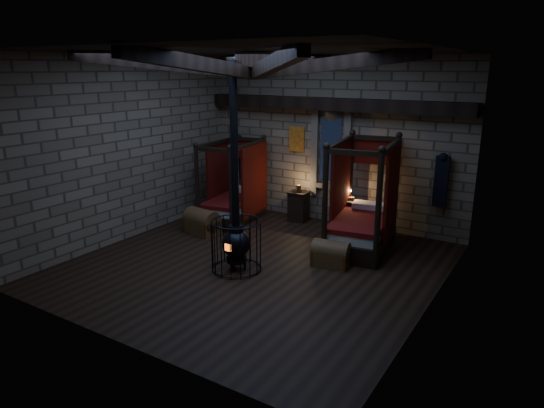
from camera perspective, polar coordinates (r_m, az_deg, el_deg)
The scene contains 8 objects.
room at distance 9.35m, azimuth -1.81°, elevation 14.69°, with size 7.02×7.02×4.29m.
bed_left at distance 12.86m, azimuth -4.44°, elevation 0.38°, with size 1.31×2.11×2.08m.
bed_right at distance 11.05m, azimuth 10.56°, elevation -2.03°, with size 1.56×2.44×2.39m.
trunk_left at distance 11.94m, azimuth -8.24°, elevation -2.15°, with size 0.93×0.67×0.62m.
trunk_right at distance 10.02m, azimuth 6.95°, elevation -5.89°, with size 0.80×0.56×0.54m.
nightstand_left at distance 12.77m, azimuth 3.14°, elevation -0.20°, with size 0.53×0.51×0.97m.
nightstand_right at distance 12.09m, azimuth 9.12°, elevation -1.30°, with size 0.56×0.55×0.87m.
stove at distance 9.63m, azimuth -4.23°, elevation -4.30°, with size 1.01×1.01×4.05m.
Camera 1 is at (5.18, -7.69, 3.93)m, focal length 32.00 mm.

